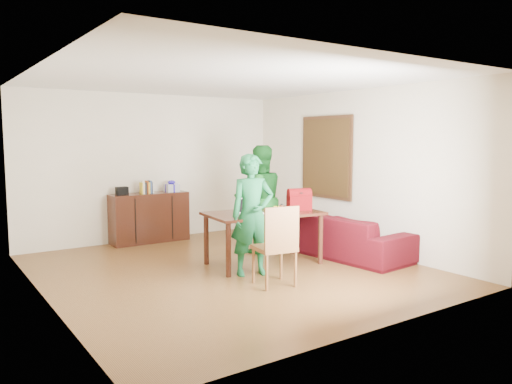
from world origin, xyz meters
TOP-DOWN VIEW (x-y plane):
  - room at (0.01, 0.13)m, footprint 5.20×5.70m
  - table at (0.58, 0.01)m, footprint 1.78×1.13m
  - chair at (0.07, -0.97)m, footprint 0.54×0.52m
  - person_near at (0.12, -0.38)m, footprint 0.70×0.56m
  - person_far at (0.99, 0.70)m, footprint 0.98×0.83m
  - laptop at (0.34, -0.07)m, footprint 0.38×0.31m
  - bananas at (0.55, -0.36)m, footprint 0.16×0.12m
  - bottle at (0.64, -0.36)m, footprint 0.06×0.06m
  - red_bag at (1.17, -0.11)m, footprint 0.40×0.32m
  - sofa at (1.95, -0.24)m, footprint 1.09×2.37m

SIDE VIEW (x-z plane):
  - chair at x=0.07m, z-range -0.22..0.83m
  - sofa at x=1.95m, z-range 0.00..0.67m
  - table at x=0.58m, z-range 0.30..1.09m
  - bananas at x=0.55m, z-range 0.79..0.84m
  - laptop at x=0.34m, z-range 0.72..0.95m
  - person_near at x=0.12m, z-range 0.00..1.68m
  - bottle at x=0.64m, z-range 0.79..0.95m
  - person_far at x=0.99m, z-range 0.00..1.78m
  - red_bag at x=1.17m, z-range 0.79..1.05m
  - room at x=0.01m, z-range -0.14..2.76m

